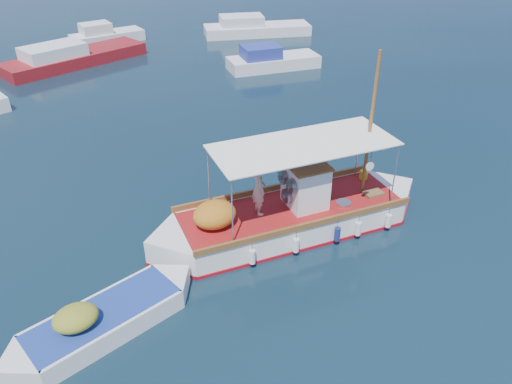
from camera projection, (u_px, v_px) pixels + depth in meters
ground at (286, 220)px, 18.59m from camera, size 160.00×160.00×0.00m
fishing_caique at (289, 217)px, 17.76m from camera, size 10.38×3.91×6.39m
dinghy at (103, 322)px, 13.81m from camera, size 5.71×2.50×1.43m
bg_boat_n at (71, 58)px, 34.40m from camera, size 10.24×5.28×1.80m
bg_boat_ne at (271, 61)px, 33.79m from camera, size 6.48×3.37×1.80m
bg_boat_e at (254, 29)px, 41.47m from camera, size 9.07×5.39×1.80m
bg_boat_far_n at (105, 37)px, 39.34m from camera, size 5.66×2.33×1.80m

